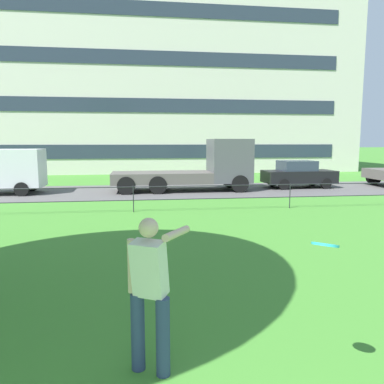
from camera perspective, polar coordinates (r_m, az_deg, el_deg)
street_strip at (r=20.12m, az=-8.50°, el=0.08°), size 80.00×6.16×0.01m
park_fence at (r=14.24m, az=-8.83°, el=-0.32°), size 36.68×0.04×1.00m
person_thrower at (r=4.42m, az=-6.34°, el=-14.45°), size 0.76×0.69×1.81m
frisbee at (r=4.05m, az=19.42°, el=-7.49°), size 0.38×0.38×0.09m
flatbed_truck_center at (r=20.27m, az=1.54°, el=3.66°), size 7.31×2.46×2.75m
car_black_left at (r=22.35m, az=15.71°, el=2.62°), size 4.06×1.92×1.54m
apartment_building_background at (r=38.60m, az=-3.69°, el=14.80°), size 32.18×15.57×14.84m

